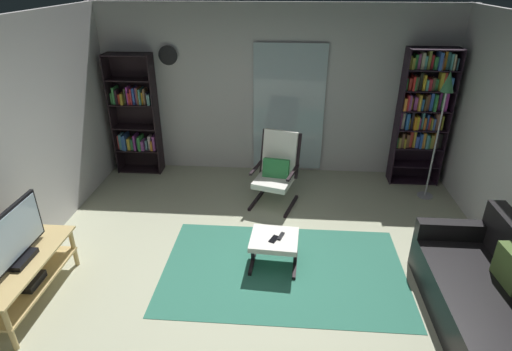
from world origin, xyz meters
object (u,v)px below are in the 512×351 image
at_px(ottoman, 274,242).
at_px(floor_lamp_by_shelf, 444,102).
at_px(lounge_armchair, 277,167).
at_px(tv_remote, 281,236).
at_px(bookshelf_near_tv, 135,117).
at_px(cell_phone, 274,239).
at_px(leather_sofa, 498,307).
at_px(bookshelf_near_sofa, 423,110).
at_px(tv_stand, 25,275).
at_px(wall_clock, 168,55).
at_px(television, 14,239).

height_order(ottoman, floor_lamp_by_shelf, floor_lamp_by_shelf).
xyz_separation_m(lounge_armchair, tv_remote, (0.09, -1.43, -0.16)).
xyz_separation_m(bookshelf_near_tv, cell_phone, (2.29, -2.38, -0.54)).
bearing_deg(leather_sofa, floor_lamp_by_shelf, 86.82).
bearing_deg(bookshelf_near_sofa, tv_stand, -146.17).
bearing_deg(bookshelf_near_tv, leather_sofa, -36.21).
height_order(bookshelf_near_sofa, floor_lamp_by_shelf, bookshelf_near_sofa).
bearing_deg(lounge_armchair, bookshelf_near_sofa, 20.97).
bearing_deg(floor_lamp_by_shelf, tv_remote, -140.50).
bearing_deg(lounge_armchair, wall_clock, 148.71).
distance_m(tv_stand, wall_clock, 3.64).
distance_m(tv_stand, bookshelf_near_sofa, 5.48).
xyz_separation_m(tv_stand, tv_remote, (2.48, 0.77, 0.05)).
xyz_separation_m(cell_phone, wall_clock, (-1.71, 2.52, 1.48)).
height_order(bookshelf_near_tv, leather_sofa, bookshelf_near_tv).
bearing_deg(television, ottoman, 17.41).
bearing_deg(leather_sofa, ottoman, 157.81).
height_order(tv_remote, wall_clock, wall_clock).
relative_size(tv_stand, television, 1.48).
bearing_deg(tv_remote, floor_lamp_by_shelf, 57.98).
height_order(lounge_armchair, cell_phone, lounge_armchair).
height_order(bookshelf_near_sofa, lounge_armchair, bookshelf_near_sofa).
relative_size(bookshelf_near_tv, leather_sofa, 0.97).
bearing_deg(bookshelf_near_tv, ottoman, -45.54).
xyz_separation_m(bookshelf_near_sofa, wall_clock, (-3.80, 0.22, 0.70)).
relative_size(cell_phone, floor_lamp_by_shelf, 0.08).
bearing_deg(tv_stand, floor_lamp_by_shelf, 28.66).
height_order(leather_sofa, cell_phone, leather_sofa).
distance_m(bookshelf_near_tv, leather_sofa, 5.39).
distance_m(bookshelf_near_tv, lounge_armchair, 2.47).
bearing_deg(cell_phone, floor_lamp_by_shelf, 63.55).
bearing_deg(ottoman, bookshelf_near_sofa, 47.23).
height_order(bookshelf_near_sofa, ottoman, bookshelf_near_sofa).
distance_m(bookshelf_near_tv, floor_lamp_by_shelf, 4.53).
bearing_deg(leather_sofa, tv_remote, 156.71).
bearing_deg(floor_lamp_by_shelf, bookshelf_near_sofa, 99.52).
xyz_separation_m(bookshelf_near_sofa, tv_remote, (-2.02, -2.24, -0.78)).
relative_size(bookshelf_near_tv, cell_phone, 13.56).
bearing_deg(ottoman, television, -162.59).
relative_size(lounge_armchair, ottoman, 1.86).
distance_m(bookshelf_near_sofa, lounge_armchair, 2.34).
relative_size(bookshelf_near_tv, bookshelf_near_sofa, 0.93).
distance_m(cell_phone, floor_lamp_by_shelf, 3.01).
height_order(cell_phone, wall_clock, wall_clock).
bearing_deg(tv_remote, bookshelf_near_sofa, 66.52).
height_order(bookshelf_near_sofa, leather_sofa, bookshelf_near_sofa).
bearing_deg(floor_lamp_by_shelf, television, -151.36).
height_order(bookshelf_near_tv, floor_lamp_by_shelf, bookshelf_near_tv).
distance_m(bookshelf_near_sofa, leather_sofa, 3.20).
xyz_separation_m(leather_sofa, cell_phone, (-2.03, 0.79, 0.07)).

